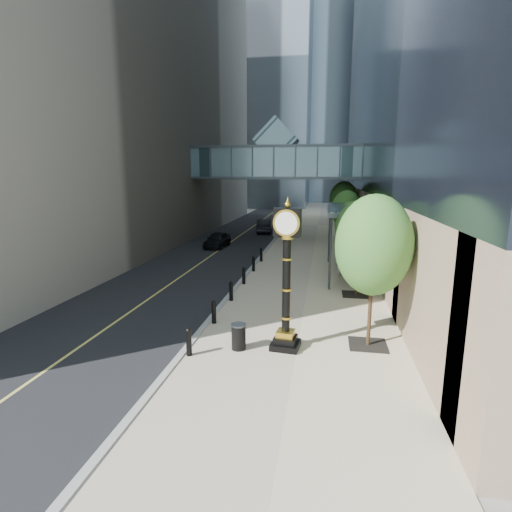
% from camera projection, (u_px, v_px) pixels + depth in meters
% --- Properties ---
extents(ground, '(320.00, 320.00, 0.00)m').
position_uv_depth(ground, '(260.00, 377.00, 12.66)').
color(ground, gray).
rests_on(ground, ground).
extents(road, '(8.00, 180.00, 0.02)m').
position_uv_depth(road, '(257.00, 224.00, 52.46)').
color(road, black).
rests_on(road, ground).
extents(sidewalk, '(8.00, 180.00, 0.06)m').
position_uv_depth(sidewalk, '(318.00, 225.00, 51.12)').
color(sidewalk, tan).
rests_on(sidewalk, ground).
extents(curb, '(0.25, 180.00, 0.07)m').
position_uv_depth(curb, '(287.00, 225.00, 51.79)').
color(curb, gray).
rests_on(curb, ground).
extents(midrise_left, '(20.00, 58.00, 40.00)m').
position_uv_depth(midrise_left, '(78.00, 22.00, 36.36)').
color(midrise_left, tan).
rests_on(midrise_left, ground).
extents(distant_tower_a, '(24.00, 22.00, 78.00)m').
position_uv_depth(distant_tower_a, '(252.00, 9.00, 79.71)').
color(distant_tower_a, '#8C9DB0').
rests_on(distant_tower_a, ground).
extents(distant_tower_b, '(26.00, 24.00, 90.00)m').
position_uv_depth(distant_tower_b, '(363.00, 8.00, 93.97)').
color(distant_tower_b, '#8C9DB0').
rests_on(distant_tower_b, ground).
extents(distant_tower_c, '(22.00, 22.00, 65.00)m').
position_uv_depth(distant_tower_c, '(304.00, 89.00, 123.11)').
color(distant_tower_c, '#8C9DB0').
rests_on(distant_tower_c, ground).
extents(skywalk, '(17.00, 4.20, 5.80)m').
position_uv_depth(skywalk, '(276.00, 161.00, 38.68)').
color(skywalk, '#486E73').
rests_on(skywalk, ground).
extents(entrance_canopy, '(3.00, 8.00, 4.38)m').
position_uv_depth(entrance_canopy, '(352.00, 210.00, 24.77)').
color(entrance_canopy, '#383F44').
rests_on(entrance_canopy, ground).
extents(bollard_row, '(0.20, 16.20, 0.90)m').
position_uv_depth(bollard_row, '(238.00, 284.00, 21.70)').
color(bollard_row, black).
rests_on(bollard_row, sidewalk).
extents(street_trees, '(2.77, 28.75, 5.69)m').
position_uv_depth(street_trees, '(351.00, 216.00, 26.95)').
color(street_trees, black).
rests_on(street_trees, sidewalk).
extents(street_clock, '(1.11, 1.11, 5.35)m').
position_uv_depth(street_clock, '(286.00, 287.00, 14.24)').
color(street_clock, black).
rests_on(street_clock, sidewalk).
extents(trash_bin, '(0.68, 0.68, 0.90)m').
position_uv_depth(trash_bin, '(239.00, 337.00, 14.50)').
color(trash_bin, black).
rests_on(trash_bin, sidewalk).
extents(pedestrian, '(0.69, 0.51, 1.71)m').
position_uv_depth(pedestrian, '(341.00, 263.00, 24.86)').
color(pedestrian, beige).
rests_on(pedestrian, sidewalk).
extents(car_near, '(1.86, 4.09, 1.36)m').
position_uv_depth(car_near, '(217.00, 240.00, 35.41)').
color(car_near, black).
rests_on(car_near, road).
extents(car_far, '(1.91, 4.62, 1.49)m').
position_uv_depth(car_far, '(265.00, 226.00, 44.65)').
color(car_far, black).
rests_on(car_far, road).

